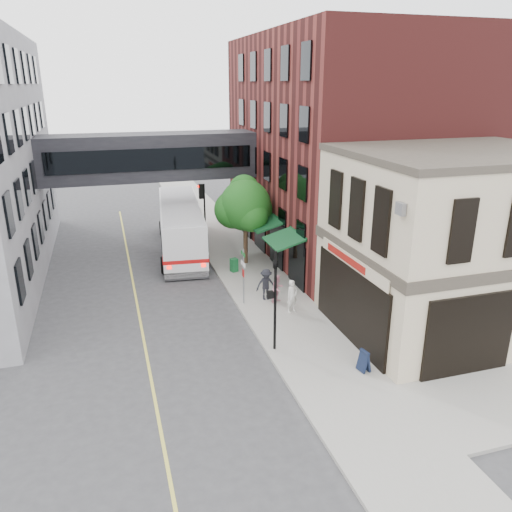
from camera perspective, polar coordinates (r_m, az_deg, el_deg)
ground at (r=20.55m, az=2.90°, el=-13.69°), size 120.00×120.00×0.00m
sidewalk_main at (r=33.14m, az=-1.99°, el=-0.35°), size 4.00×60.00×0.15m
corner_building at (r=24.55m, az=21.54°, el=1.40°), size 10.19×8.12×8.45m
brick_building at (r=35.29m, az=10.34°, el=12.11°), size 13.76×18.00×14.00m
skyway_bridge at (r=34.64m, az=-12.05°, el=11.06°), size 14.00×3.18×3.00m
traffic_signal_near at (r=20.93m, az=2.14°, el=-3.79°), size 0.44×0.22×4.60m
traffic_signal_far at (r=34.67m, az=-6.14°, el=6.05°), size 0.53×0.28×4.50m
street_sign_pole at (r=25.76m, az=-1.45°, el=-1.78°), size 0.08×0.75×3.00m
street_tree at (r=31.38m, az=-1.35°, el=5.84°), size 3.80×3.20×5.60m
lane_marking at (r=28.48m, az=-13.61°, el=-4.42°), size 0.12×40.00×0.01m
bus at (r=35.11m, az=-8.62°, el=3.59°), size 3.97×12.42×3.29m
pedestrian_a at (r=25.19m, az=4.16°, el=-4.61°), size 0.72×0.58×1.72m
pedestrian_b at (r=26.32m, az=2.50°, el=-3.73°), size 0.92×0.85×1.51m
pedestrian_c at (r=26.55m, az=1.16°, el=-3.26°), size 1.12×0.66×1.72m
newspaper_box at (r=30.65m, az=-2.53°, el=-1.04°), size 0.50×0.47×0.83m
sandwich_board at (r=20.89m, az=12.25°, el=-11.61°), size 0.41×0.56×0.90m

